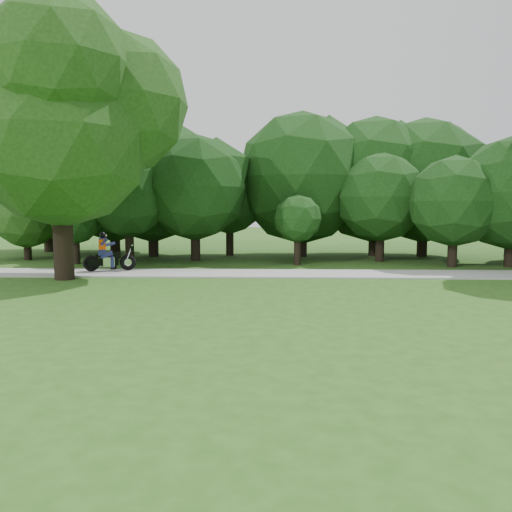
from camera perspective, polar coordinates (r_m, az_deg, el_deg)
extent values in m
plane|color=#285017|center=(11.42, 18.16, -7.59)|extent=(100.00, 100.00, 0.00)
cube|color=gray|center=(19.10, 11.47, -2.03)|extent=(60.00, 2.20, 0.06)
cylinder|color=black|center=(23.66, 27.02, 0.75)|extent=(0.44, 0.44, 1.55)
cylinder|color=black|center=(26.49, 13.31, 1.96)|extent=(0.52, 0.52, 1.80)
sphere|color=black|center=(26.47, 13.46, 8.44)|extent=(6.44, 6.44, 6.44)
cylinder|color=black|center=(23.76, -6.93, 1.66)|extent=(0.45, 0.45, 1.80)
sphere|color=black|center=(23.72, -7.01, 7.75)|extent=(5.00, 5.00, 5.00)
cylinder|color=black|center=(22.67, 21.54, 0.75)|extent=(0.39, 0.39, 1.52)
sphere|color=black|center=(22.60, 21.72, 5.83)|extent=(3.85, 3.85, 3.85)
cylinder|color=black|center=(26.79, 18.46, 1.86)|extent=(0.51, 0.51, 1.80)
sphere|color=black|center=(26.77, 18.66, 8.16)|extent=(6.28, 6.28, 6.28)
cylinder|color=black|center=(23.63, -19.84, 0.66)|extent=(0.31, 0.31, 1.25)
sphere|color=black|center=(23.56, -19.95, 3.85)|extent=(2.13, 2.13, 2.13)
cylinder|color=black|center=(25.98, -11.65, 1.93)|extent=(0.51, 0.51, 1.80)
sphere|color=black|center=(25.95, -11.78, 8.39)|extent=(6.24, 6.24, 6.24)
cylinder|color=black|center=(23.69, -14.25, 1.51)|extent=(0.40, 0.40, 1.80)
sphere|color=black|center=(23.64, -14.39, 6.82)|extent=(3.98, 3.98, 3.98)
cylinder|color=black|center=(23.87, 13.96, 1.35)|extent=(0.41, 0.41, 1.63)
sphere|color=black|center=(23.81, 14.09, 6.54)|extent=(4.13, 4.13, 4.13)
cylinder|color=black|center=(25.98, -3.01, 2.04)|extent=(0.40, 0.40, 1.80)
sphere|color=black|center=(25.93, -3.04, 6.87)|extent=(3.97, 3.97, 3.97)
cylinder|color=black|center=(21.92, 4.75, 0.74)|extent=(0.31, 0.31, 1.34)
sphere|color=black|center=(21.84, 4.78, 4.29)|extent=(2.11, 2.11, 2.11)
cylinder|color=black|center=(30.40, -22.61, 2.15)|extent=(0.53, 0.53, 1.80)
sphere|color=black|center=(30.38, -22.83, 7.82)|extent=(6.50, 6.50, 6.50)
cylinder|color=black|center=(28.30, -15.81, 2.13)|extent=(0.54, 0.54, 1.80)
sphere|color=black|center=(28.29, -15.99, 8.45)|extent=(6.82, 6.82, 6.82)
cylinder|color=black|center=(25.56, 5.25, 1.96)|extent=(0.53, 0.53, 1.80)
sphere|color=black|center=(25.54, 5.32, 8.85)|extent=(6.68, 6.68, 6.68)
cylinder|color=black|center=(26.22, -24.64, 0.77)|extent=(0.35, 0.35, 1.08)
sphere|color=#1F4313|center=(26.14, -24.78, 4.12)|extent=(3.04, 3.04, 3.04)
cylinder|color=black|center=(18.67, -21.25, 3.89)|extent=(0.68, 0.68, 4.20)
sphere|color=#1F4313|center=(18.82, -21.58, 12.75)|extent=(6.40, 6.40, 6.40)
sphere|color=#1F4313|center=(19.15, -15.68, 16.44)|extent=(5.12, 5.12, 5.12)
sphere|color=#1F4313|center=(20.21, -25.25, 14.96)|extent=(5.44, 5.44, 5.44)
sphere|color=#1F4313|center=(19.49, -21.95, 22.11)|extent=(3.52, 3.52, 3.52)
torus|color=black|center=(20.24, -18.31, -0.80)|extent=(0.65, 0.35, 0.62)
torus|color=black|center=(20.20, -14.42, -0.70)|extent=(0.65, 0.35, 0.62)
cube|color=black|center=(20.21, -16.84, -0.64)|extent=(1.01, 0.49, 0.28)
cube|color=silver|center=(20.21, -16.45, -0.63)|extent=(0.49, 0.41, 0.35)
cube|color=black|center=(20.17, -15.85, 0.14)|extent=(0.52, 0.39, 0.23)
cube|color=black|center=(20.19, -17.17, 0.00)|extent=(0.52, 0.40, 0.09)
cylinder|color=silver|center=(20.17, -14.34, 0.17)|extent=(0.35, 0.14, 0.80)
cylinder|color=silver|center=(20.14, -13.94, 1.27)|extent=(0.19, 0.55, 0.03)
cube|color=black|center=(20.04, -18.22, -0.74)|extent=(0.39, 0.21, 0.30)
cube|color=black|center=(20.43, -18.16, -0.62)|extent=(0.39, 0.21, 0.30)
cube|color=navy|center=(20.18, -17.18, 0.35)|extent=(0.35, 0.40, 0.21)
cube|color=navy|center=(20.15, -17.16, 1.26)|extent=(0.33, 0.42, 0.50)
cube|color=#FF5105|center=(20.15, -17.16, 1.31)|extent=(0.36, 0.46, 0.39)
sphere|color=black|center=(20.13, -17.11, 2.32)|extent=(0.25, 0.25, 0.25)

